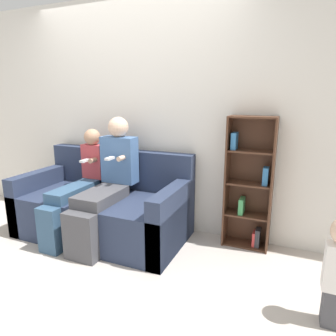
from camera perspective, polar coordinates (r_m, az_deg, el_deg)
ground_plane at (r=3.04m, az=-15.71°, el=-16.54°), size 14.00×14.00×0.00m
back_wall at (r=3.50m, az=-6.28°, el=9.88°), size 10.00×0.06×2.55m
couch at (r=3.38m, az=-12.12°, el=-7.53°), size 1.81×0.91×0.90m
adult_seated at (r=3.13m, az=-11.53°, el=-2.20°), size 0.38×0.88×1.28m
child_seated at (r=3.34m, az=-17.09°, el=-3.01°), size 0.26×0.89×1.14m
bookshelf at (r=3.08m, az=15.25°, el=-3.14°), size 0.45×0.23×1.31m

